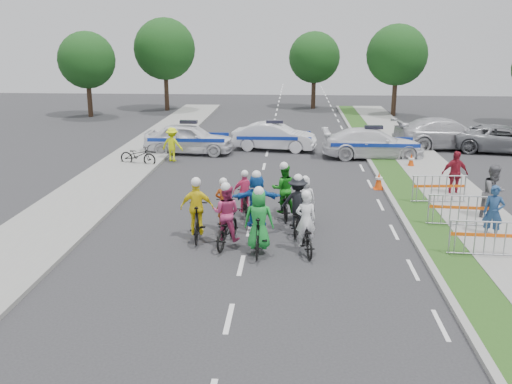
# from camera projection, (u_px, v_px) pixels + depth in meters

# --- Properties ---
(ground) EXTENTS (90.00, 90.00, 0.00)m
(ground) POSITION_uv_depth(u_px,v_px,m) (241.00, 266.00, 15.48)
(ground) COLOR #28282B
(ground) RESTS_ON ground
(curb_right) EXTENTS (0.20, 60.00, 0.12)m
(curb_right) POSITION_uv_depth(u_px,v_px,m) (399.00, 212.00, 19.95)
(curb_right) COLOR gray
(curb_right) RESTS_ON ground
(grass_strip) EXTENTS (1.20, 60.00, 0.11)m
(grass_strip) POSITION_uv_depth(u_px,v_px,m) (419.00, 212.00, 19.90)
(grass_strip) COLOR #224717
(grass_strip) RESTS_ON ground
(sidewalk_right) EXTENTS (2.40, 60.00, 0.13)m
(sidewalk_right) POSITION_uv_depth(u_px,v_px,m) (472.00, 213.00, 19.79)
(sidewalk_right) COLOR gray
(sidewalk_right) RESTS_ON ground
(sidewalk_left) EXTENTS (3.00, 60.00, 0.13)m
(sidewalk_left) POSITION_uv_depth(u_px,v_px,m) (75.00, 205.00, 20.67)
(sidewalk_left) COLOR gray
(sidewalk_left) RESTS_ON ground
(rider_0) EXTENTS (0.93, 1.92, 1.87)m
(rider_0) POSITION_uv_depth(u_px,v_px,m) (305.00, 232.00, 16.28)
(rider_0) COLOR black
(rider_0) RESTS_ON ground
(rider_1) EXTENTS (0.85, 1.92, 2.01)m
(rider_1) POSITION_uv_depth(u_px,v_px,m) (259.00, 228.00, 16.15)
(rider_1) COLOR black
(rider_1) RESTS_ON ground
(rider_2) EXTENTS (1.00, 2.00, 1.95)m
(rider_2) POSITION_uv_depth(u_px,v_px,m) (227.00, 222.00, 16.80)
(rider_2) COLOR black
(rider_2) RESTS_ON ground
(rider_3) EXTENTS (1.03, 1.92, 1.98)m
(rider_3) POSITION_uv_depth(u_px,v_px,m) (197.00, 216.00, 17.25)
(rider_3) COLOR black
(rider_3) RESTS_ON ground
(rider_4) EXTENTS (1.12, 1.94, 1.92)m
(rider_4) POSITION_uv_depth(u_px,v_px,m) (297.00, 210.00, 17.90)
(rider_4) COLOR black
(rider_4) RESTS_ON ground
(rider_5) EXTENTS (1.64, 1.95, 1.99)m
(rider_5) POSITION_uv_depth(u_px,v_px,m) (257.00, 206.00, 18.03)
(rider_5) COLOR black
(rider_5) RESTS_ON ground
(rider_6) EXTENTS (0.63, 1.73, 1.75)m
(rider_6) POSITION_uv_depth(u_px,v_px,m) (224.00, 213.00, 18.13)
(rider_6) COLOR black
(rider_6) RESTS_ON ground
(rider_7) EXTENTS (0.76, 1.63, 1.65)m
(rider_7) POSITION_uv_depth(u_px,v_px,m) (305.00, 205.00, 18.75)
(rider_7) COLOR black
(rider_7) RESTS_ON ground
(rider_8) EXTENTS (0.90, 1.98, 1.95)m
(rider_8) POSITION_uv_depth(u_px,v_px,m) (284.00, 197.00, 19.41)
(rider_8) COLOR black
(rider_8) RESTS_ON ground
(rider_9) EXTENTS (0.89, 1.64, 1.67)m
(rider_9) POSITION_uv_depth(u_px,v_px,m) (245.00, 199.00, 19.44)
(rider_9) COLOR black
(rider_9) RESTS_ON ground
(police_car_0) EXTENTS (4.77, 2.23, 1.58)m
(police_car_0) POSITION_uv_depth(u_px,v_px,m) (189.00, 138.00, 29.79)
(police_car_0) COLOR white
(police_car_0) RESTS_ON ground
(police_car_1) EXTENTS (4.62, 2.20, 1.46)m
(police_car_1) POSITION_uv_depth(u_px,v_px,m) (274.00, 137.00, 30.66)
(police_car_1) COLOR white
(police_car_1) RESTS_ON ground
(police_car_2) EXTENTS (5.15, 2.20, 1.48)m
(police_car_2) POSITION_uv_depth(u_px,v_px,m) (373.00, 143.00, 28.74)
(police_car_2) COLOR white
(police_car_2) RESTS_ON ground
(civilian_sedan) EXTENTS (5.96, 3.11, 1.65)m
(civilian_sedan) POSITION_uv_depth(u_px,v_px,m) (446.00, 134.00, 31.04)
(civilian_sedan) COLOR silver
(civilian_sedan) RESTS_ON ground
(civilian_suv) EXTENTS (5.52, 3.37, 1.43)m
(civilian_suv) POSITION_uv_depth(u_px,v_px,m) (504.00, 139.00, 30.08)
(civilian_suv) COLOR gray
(civilian_suv) RESTS_ON ground
(spectator_0) EXTENTS (0.72, 0.60, 1.67)m
(spectator_0) POSITION_uv_depth(u_px,v_px,m) (494.00, 212.00, 17.31)
(spectator_0) COLOR navy
(spectator_0) RESTS_ON ground
(spectator_1) EXTENTS (1.18, 1.11, 1.92)m
(spectator_1) POSITION_uv_depth(u_px,v_px,m) (494.00, 193.00, 18.93)
(spectator_1) COLOR #5E5D62
(spectator_1) RESTS_ON ground
(spectator_2) EXTENTS (1.11, 0.61, 1.79)m
(spectator_2) POSITION_uv_depth(u_px,v_px,m) (455.00, 174.00, 21.84)
(spectator_2) COLOR maroon
(spectator_2) RESTS_ON ground
(marshal_hiviz) EXTENTS (1.20, 0.87, 1.66)m
(marshal_hiviz) POSITION_uv_depth(u_px,v_px,m) (172.00, 144.00, 27.97)
(marshal_hiviz) COLOR #DBF20C
(marshal_hiviz) RESTS_ON ground
(barrier_0) EXTENTS (2.02, 0.61, 1.12)m
(barrier_0) POSITION_uv_depth(u_px,v_px,m) (485.00, 240.00, 15.77)
(barrier_0) COLOR #A5A8AD
(barrier_0) RESTS_ON ground
(barrier_1) EXTENTS (2.03, 0.64, 1.12)m
(barrier_1) POSITION_uv_depth(u_px,v_px,m) (459.00, 212.00, 18.26)
(barrier_1) COLOR #A5A8AD
(barrier_1) RESTS_ON ground
(barrier_2) EXTENTS (2.03, 0.65, 1.12)m
(barrier_2) POSITION_uv_depth(u_px,v_px,m) (439.00, 190.00, 20.81)
(barrier_2) COLOR #A5A8AD
(barrier_2) RESTS_ON ground
(cone_0) EXTENTS (0.40, 0.40, 0.70)m
(cone_0) POSITION_uv_depth(u_px,v_px,m) (379.00, 181.00, 23.01)
(cone_0) COLOR #F24C0C
(cone_0) RESTS_ON ground
(cone_1) EXTENTS (0.40, 0.40, 0.70)m
(cone_1) POSITION_uv_depth(u_px,v_px,m) (411.00, 161.00, 26.57)
(cone_1) COLOR #F24C0C
(cone_1) RESTS_ON ground
(parked_bike) EXTENTS (1.96, 1.08, 0.98)m
(parked_bike) POSITION_uv_depth(u_px,v_px,m) (138.00, 155.00, 27.11)
(parked_bike) COLOR black
(parked_bike) RESTS_ON ground
(tree_0) EXTENTS (4.20, 4.20, 6.30)m
(tree_0) POSITION_uv_depth(u_px,v_px,m) (87.00, 60.00, 42.15)
(tree_0) COLOR #382619
(tree_0) RESTS_ON ground
(tree_1) EXTENTS (4.55, 4.55, 6.82)m
(tree_1) POSITION_uv_depth(u_px,v_px,m) (397.00, 55.00, 42.53)
(tree_1) COLOR #382619
(tree_1) RESTS_ON ground
(tree_3) EXTENTS (4.90, 4.90, 7.35)m
(tree_3) POSITION_uv_depth(u_px,v_px,m) (165.00, 49.00, 45.49)
(tree_3) COLOR #382619
(tree_3) RESTS_ON ground
(tree_4) EXTENTS (4.20, 4.20, 6.30)m
(tree_4) POSITION_uv_depth(u_px,v_px,m) (314.00, 57.00, 46.85)
(tree_4) COLOR #382619
(tree_4) RESTS_ON ground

